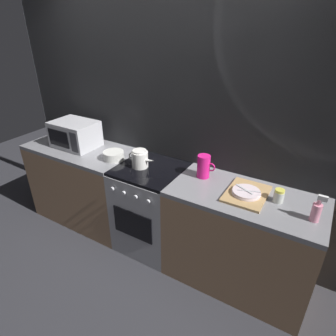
# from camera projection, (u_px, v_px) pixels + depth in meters

# --- Properties ---
(ground_plane) EXTENTS (8.00, 8.00, 0.00)m
(ground_plane) POSITION_uv_depth(u_px,v_px,m) (152.00, 242.00, 3.05)
(ground_plane) COLOR #2D2D33
(back_wall) EXTENTS (3.60, 0.05, 2.40)m
(back_wall) POSITION_uv_depth(u_px,v_px,m) (168.00, 127.00, 2.73)
(back_wall) COLOR gray
(back_wall) RESTS_ON ground_plane
(counter_left) EXTENTS (1.20, 0.60, 0.90)m
(counter_left) POSITION_uv_depth(u_px,v_px,m) (85.00, 184.00, 3.25)
(counter_left) COLOR #997251
(counter_left) RESTS_ON ground_plane
(stove_unit) EXTENTS (0.60, 0.63, 0.90)m
(stove_unit) POSITION_uv_depth(u_px,v_px,m) (151.00, 208.00, 2.84)
(stove_unit) COLOR #9E9EA3
(stove_unit) RESTS_ON ground_plane
(counter_right) EXTENTS (1.20, 0.60, 0.90)m
(counter_right) POSITION_uv_depth(u_px,v_px,m) (239.00, 240.00, 2.43)
(counter_right) COLOR #997251
(counter_right) RESTS_ON ground_plane
(microwave) EXTENTS (0.46, 0.35, 0.27)m
(microwave) POSITION_uv_depth(u_px,v_px,m) (75.00, 134.00, 3.01)
(microwave) COLOR #B2B2B7
(microwave) RESTS_ON counter_left
(kettle) EXTENTS (0.28, 0.15, 0.17)m
(kettle) POSITION_uv_depth(u_px,v_px,m) (140.00, 159.00, 2.61)
(kettle) COLOR white
(kettle) RESTS_ON stove_unit
(mixing_bowl) EXTENTS (0.20, 0.20, 0.08)m
(mixing_bowl) POSITION_uv_depth(u_px,v_px,m) (114.00, 155.00, 2.77)
(mixing_bowl) COLOR silver
(mixing_bowl) RESTS_ON counter_left
(pitcher) EXTENTS (0.16, 0.11, 0.20)m
(pitcher) POSITION_uv_depth(u_px,v_px,m) (204.00, 166.00, 2.43)
(pitcher) COLOR #E5197A
(pitcher) RESTS_ON counter_right
(dish_pile) EXTENTS (0.30, 0.40, 0.06)m
(dish_pile) POSITION_uv_depth(u_px,v_px,m) (247.00, 193.00, 2.21)
(dish_pile) COLOR tan
(dish_pile) RESTS_ON counter_right
(spice_jar) EXTENTS (0.08, 0.08, 0.10)m
(spice_jar) POSITION_uv_depth(u_px,v_px,m) (279.00, 196.00, 2.12)
(spice_jar) COLOR silver
(spice_jar) RESTS_ON counter_right
(spray_bottle) EXTENTS (0.08, 0.06, 0.20)m
(spray_bottle) POSITION_uv_depth(u_px,v_px,m) (317.00, 211.00, 1.91)
(spray_bottle) COLOR pink
(spray_bottle) RESTS_ON counter_right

